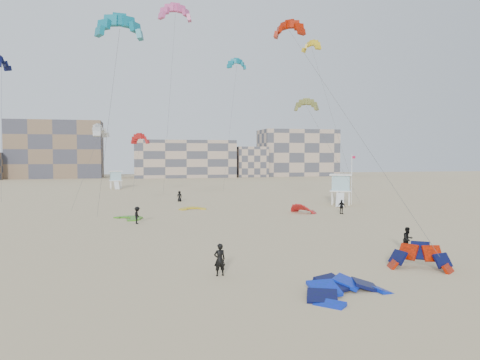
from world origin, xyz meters
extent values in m
plane|color=tan|center=(0.00, 0.00, 0.00)|extent=(320.00, 320.00, 0.00)
imported|color=black|center=(-1.17, 3.11, 0.96)|extent=(0.76, 0.55, 1.92)
imported|color=black|center=(13.75, 7.08, 0.89)|extent=(0.98, 0.83, 1.78)
imported|color=black|center=(-5.76, 25.66, 0.90)|extent=(0.92, 1.28, 1.80)
imported|color=black|center=(18.51, 28.61, 0.87)|extent=(0.98, 1.06, 1.74)
imported|color=black|center=(0.75, 48.26, 0.83)|extent=(0.93, 0.74, 1.65)
imported|color=black|center=(28.74, 51.38, 0.85)|extent=(0.75, 1.64, 1.71)
cylinder|color=#3F3F3F|center=(-8.45, 24.09, 10.19)|extent=(2.50, 0.93, 18.38)
cylinder|color=#3F3F3F|center=(12.02, 15.42, 11.52)|extent=(0.33, 29.38, 21.06)
cylinder|color=#3F3F3F|center=(-11.42, 33.28, 5.50)|extent=(2.85, 6.13, 9.02)
cylinder|color=#3F3F3F|center=(-0.80, 47.53, 14.22)|extent=(1.66, 5.59, 26.44)
cylinder|color=#3F3F3F|center=(19.19, 32.71, 7.27)|extent=(6.65, 2.42, 12.55)
cylinder|color=#3F3F3F|center=(27.02, 50.30, 12.95)|extent=(8.97, 1.93, 23.91)
cylinder|color=#3F3F3F|center=(-23.31, 44.65, 10.36)|extent=(0.67, 4.51, 18.72)
cylinder|color=#3F3F3F|center=(10.51, 56.89, 12.27)|extent=(3.73, 5.89, 22.55)
cylinder|color=#3F3F3F|center=(-5.61, 58.56, 5.42)|extent=(1.40, 1.73, 8.85)
cube|color=white|center=(23.14, 38.80, 2.01)|extent=(4.05, 4.05, 0.15)
cube|color=#8CB5C0|center=(23.14, 38.80, 3.16)|extent=(3.33, 3.33, 2.15)
cube|color=white|center=(23.14, 38.80, 4.33)|extent=(4.20, 4.20, 0.17)
cube|color=white|center=(23.14, 35.89, 0.97)|extent=(2.34, 3.21, 1.78)
cube|color=white|center=(-9.91, 79.59, 1.75)|extent=(2.93, 2.93, 0.13)
cube|color=#8CB5C0|center=(-9.91, 79.59, 2.75)|extent=(2.41, 2.41, 1.87)
cube|color=white|center=(-9.91, 79.59, 3.76)|extent=(3.03, 3.03, 0.15)
cube|color=white|center=(-9.91, 77.07, 0.84)|extent=(1.26, 2.75, 1.55)
cylinder|color=white|center=(24.55, 38.28, 3.65)|extent=(0.09, 0.09, 7.31)
cube|color=#AF1741|center=(24.83, 38.28, 6.85)|extent=(0.55, 0.02, 0.37)
cube|color=brown|center=(-30.00, 134.00, 9.00)|extent=(28.00, 14.00, 18.00)
cube|color=tan|center=(10.00, 130.00, 6.00)|extent=(32.00, 16.00, 12.00)
cube|color=tan|center=(50.00, 132.00, 8.00)|extent=(26.00, 14.00, 16.00)
cube|color=tan|center=(32.00, 128.00, 5.00)|extent=(10.00, 10.00, 10.00)
camera|label=1|loc=(-6.03, -23.71, 7.09)|focal=35.00mm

